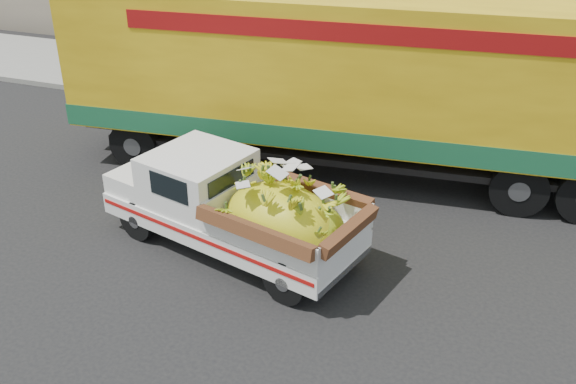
% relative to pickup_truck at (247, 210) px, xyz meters
% --- Properties ---
extents(ground, '(100.00, 100.00, 0.00)m').
position_rel_pickup_truck_xyz_m(ground, '(-0.77, 0.65, -0.87)').
color(ground, black).
rests_on(ground, ground).
extents(curb, '(60.00, 0.25, 0.15)m').
position_rel_pickup_truck_xyz_m(curb, '(-0.77, 6.21, -0.80)').
color(curb, gray).
rests_on(curb, ground).
extents(sidewalk, '(60.00, 4.00, 0.14)m').
position_rel_pickup_truck_xyz_m(sidewalk, '(-0.77, 8.31, -0.80)').
color(sidewalk, gray).
rests_on(sidewalk, ground).
extents(pickup_truck, '(4.89, 2.79, 1.62)m').
position_rel_pickup_truck_xyz_m(pickup_truck, '(0.00, 0.00, 0.00)').
color(pickup_truck, black).
rests_on(pickup_truck, ground).
extents(semi_trailer, '(12.04, 3.65, 3.80)m').
position_rel_pickup_truck_xyz_m(semi_trailer, '(0.70, 3.76, 1.25)').
color(semi_trailer, black).
rests_on(semi_trailer, ground).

